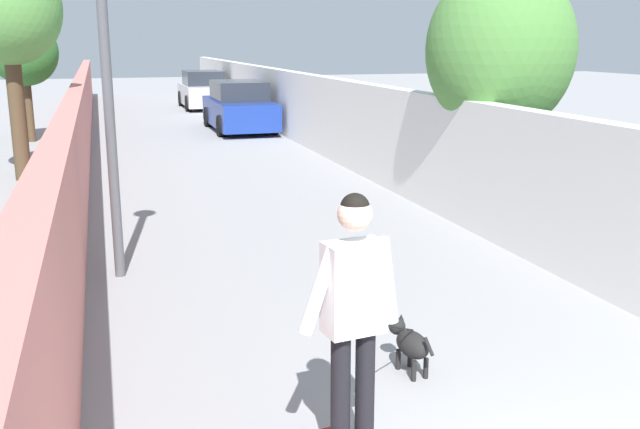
# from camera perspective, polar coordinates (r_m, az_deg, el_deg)

# --- Properties ---
(ground_plane) EXTENTS (80.00, 80.00, 0.00)m
(ground_plane) POSITION_cam_1_polar(r_m,az_deg,el_deg) (17.06, -8.50, 4.11)
(ground_plane) COLOR gray
(wall_left) EXTENTS (48.00, 0.30, 1.81)m
(wall_left) POSITION_cam_1_polar(r_m,az_deg,el_deg) (14.78, -18.63, 5.63)
(wall_left) COLOR #CC726B
(wall_left) RESTS_ON ground
(fence_right) EXTENTS (48.00, 0.30, 1.91)m
(fence_right) POSITION_cam_1_polar(r_m,az_deg,el_deg) (15.70, 3.06, 6.95)
(fence_right) COLOR white
(fence_right) RESTS_ON ground
(tree_left_mid) EXTENTS (2.06, 2.06, 4.47)m
(tree_left_mid) POSITION_cam_1_polar(r_m,az_deg,el_deg) (15.74, -23.51, 14.54)
(tree_left_mid) COLOR #473523
(tree_left_mid) RESTS_ON ground
(tree_left_far) EXTENTS (1.80, 1.80, 3.38)m
(tree_left_far) POSITION_cam_1_polar(r_m,az_deg,el_deg) (21.74, -22.39, 11.76)
(tree_left_far) COLOR #473523
(tree_left_far) RESTS_ON ground
(tree_right_distant) EXTENTS (2.31, 2.31, 3.97)m
(tree_right_distant) POSITION_cam_1_polar(r_m,az_deg,el_deg) (11.80, 14.06, 12.42)
(tree_right_distant) COLOR #473523
(tree_right_distant) RESTS_ON ground
(lamp_post) EXTENTS (0.36, 0.36, 3.85)m
(lamp_post) POSITION_cam_1_polar(r_m,az_deg,el_deg) (8.67, -16.67, 12.36)
(lamp_post) COLOR #4C4C51
(lamp_post) RESTS_ON ground
(person_skateboarder) EXTENTS (0.27, 0.72, 1.80)m
(person_skateboarder) POSITION_cam_1_polar(r_m,az_deg,el_deg) (4.61, 2.69, -7.32)
(person_skateboarder) COLOR black
(person_skateboarder) RESTS_ON skateboard
(dog) EXTENTS (1.50, 1.10, 1.06)m
(dog) POSITION_cam_1_polar(r_m,az_deg,el_deg) (6.29, 7.14, -10.03)
(dog) COLOR black
(dog) RESTS_ON ground
(car_near) EXTENTS (4.29, 1.80, 1.54)m
(car_near) POSITION_cam_1_polar(r_m,az_deg,el_deg) (22.92, -6.42, 8.40)
(car_near) COLOR navy
(car_near) RESTS_ON ground
(car_far) EXTENTS (4.09, 1.80, 1.54)m
(car_far) POSITION_cam_1_polar(r_m,az_deg,el_deg) (30.76, -9.21, 9.64)
(car_far) COLOR silver
(car_far) RESTS_ON ground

